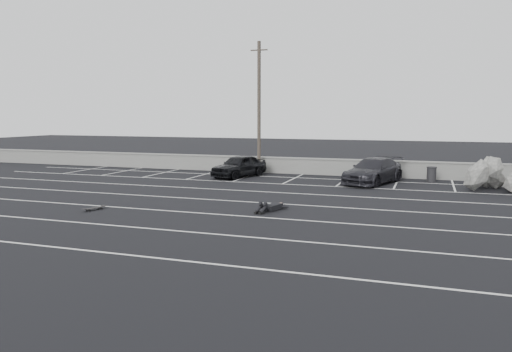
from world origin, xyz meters
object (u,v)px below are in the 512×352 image
at_px(trash_bin, 431,174).
at_px(car_left, 239,166).
at_px(car_right, 373,171).
at_px(person, 274,204).
at_px(utility_pole, 259,108).
at_px(skateboard, 94,208).

bearing_deg(trash_bin, car_left, -172.85).
xyz_separation_m(car_left, car_right, (8.16, -0.26, 0.02)).
distance_m(car_left, person, 10.92).
relative_size(utility_pole, trash_bin, 9.62).
bearing_deg(utility_pole, person, -68.27).
bearing_deg(car_left, trash_bin, 25.11).
bearing_deg(car_left, skateboard, -79.75).
xyz_separation_m(car_left, skateboard, (-1.63, -12.06, -0.61)).
relative_size(trash_bin, person, 0.36).
distance_m(car_left, skateboard, 12.18).
relative_size(car_right, person, 1.98).
height_order(car_right, skateboard, car_right).
height_order(car_left, utility_pole, utility_pole).
xyz_separation_m(car_left, person, (5.23, -9.58, -0.46)).
height_order(car_left, skateboard, car_left).
bearing_deg(trash_bin, utility_pole, 176.88).
xyz_separation_m(trash_bin, skateboard, (-12.90, -13.47, -0.37)).
distance_m(person, skateboard, 7.30).
relative_size(car_left, car_right, 0.83).
distance_m(car_left, utility_pole, 4.17).
xyz_separation_m(person, skateboard, (-6.87, -2.48, -0.15)).
height_order(car_left, car_right, car_right).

